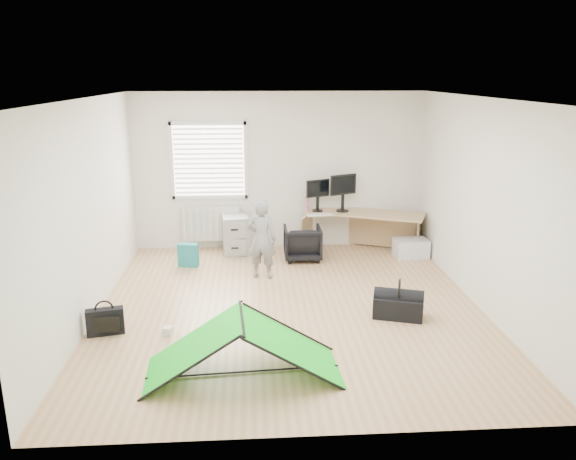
{
  "coord_description": "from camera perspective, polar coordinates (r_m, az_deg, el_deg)",
  "views": [
    {
      "loc": [
        -0.48,
        -6.86,
        2.99
      ],
      "look_at": [
        0.0,
        0.4,
        0.95
      ],
      "focal_mm": 35.0,
      "sensor_mm": 36.0,
      "label": 1
    }
  ],
  "objects": [
    {
      "name": "storage_crate",
      "position": [
        9.66,
        12.37,
        -1.79
      ],
      "size": [
        0.57,
        0.42,
        0.3
      ],
      "primitive_type": "cube",
      "rotation": [
        0.0,
        0.0,
        0.07
      ],
      "color": "silver",
      "rests_on": "ground"
    },
    {
      "name": "tote_bag",
      "position": [
        9.1,
        -10.1,
        -2.52
      ],
      "size": [
        0.34,
        0.19,
        0.38
      ],
      "primitive_type": "cube",
      "rotation": [
        0.0,
        0.0,
        -0.18
      ],
      "color": "#1C757B",
      "rests_on": "ground"
    },
    {
      "name": "office_chair",
      "position": [
        9.28,
        1.48,
        -1.32
      ],
      "size": [
        0.6,
        0.62,
        0.56
      ],
      "primitive_type": "imported",
      "rotation": [
        0.0,
        0.0,
        3.14
      ],
      "color": "black",
      "rests_on": "ground"
    },
    {
      "name": "back_wall",
      "position": [
        9.76,
        -0.91,
        5.99
      ],
      "size": [
        5.0,
        0.02,
        2.7
      ],
      "primitive_type": "cube",
      "color": "silver",
      "rests_on": "ground"
    },
    {
      "name": "window",
      "position": [
        9.71,
        -8.04,
        6.98
      ],
      "size": [
        1.2,
        0.06,
        1.2
      ],
      "primitive_type": "cube",
      "color": "silver",
      "rests_on": "back_wall"
    },
    {
      "name": "thermos",
      "position": [
        9.7,
        1.94,
        2.67
      ],
      "size": [
        0.08,
        0.08,
        0.25
      ],
      "primitive_type": "cylinder",
      "rotation": [
        0.0,
        0.0,
        0.22
      ],
      "color": "#B66686",
      "rests_on": "desk"
    },
    {
      "name": "white_box",
      "position": [
        6.88,
        -12.12,
        -10.01
      ],
      "size": [
        0.12,
        0.12,
        0.1
      ],
      "primitive_type": "cube",
      "rotation": [
        0.0,
        0.0,
        -0.22
      ],
      "color": "silver",
      "rests_on": "ground"
    },
    {
      "name": "desk",
      "position": [
        9.8,
        7.68,
        -0.14
      ],
      "size": [
        2.11,
        1.38,
        0.69
      ],
      "primitive_type": "cube",
      "rotation": [
        0.0,
        0.0,
        -0.4
      ],
      "color": "tan",
      "rests_on": "ground"
    },
    {
      "name": "laptop_bag",
      "position": [
        7.05,
        -18.08,
        -8.84
      ],
      "size": [
        0.45,
        0.22,
        0.32
      ],
      "primitive_type": "cube",
      "rotation": [
        0.0,
        0.0,
        0.22
      ],
      "color": "black",
      "rests_on": "ground"
    },
    {
      "name": "ground",
      "position": [
        7.5,
        0.2,
        -7.83
      ],
      "size": [
        5.5,
        5.5,
        0.0
      ],
      "primitive_type": "plane",
      "color": "tan",
      "rests_on": "ground"
    },
    {
      "name": "radiator",
      "position": [
        9.89,
        -7.82,
        0.64
      ],
      "size": [
        1.0,
        0.12,
        0.6
      ],
      "primitive_type": "cube",
      "color": "silver",
      "rests_on": "back_wall"
    },
    {
      "name": "monitor_left",
      "position": [
        9.66,
        3.02,
        3.09
      ],
      "size": [
        0.43,
        0.25,
        0.41
      ],
      "primitive_type": "cube",
      "rotation": [
        0.0,
        0.0,
        0.38
      ],
      "color": "black",
      "rests_on": "desk"
    },
    {
      "name": "duffel_bag",
      "position": [
        7.3,
        11.13,
        -7.71
      ],
      "size": [
        0.68,
        0.48,
        0.27
      ],
      "primitive_type": "cube",
      "rotation": [
        0.0,
        0.0,
        -0.31
      ],
      "color": "black",
      "rests_on": "ground"
    },
    {
      "name": "person",
      "position": [
        8.36,
        -2.69,
        -0.95
      ],
      "size": [
        0.5,
        0.39,
        1.2
      ],
      "primitive_type": "imported",
      "rotation": [
        0.0,
        0.0,
        2.88
      ],
      "color": "slate",
      "rests_on": "ground"
    },
    {
      "name": "kite",
      "position": [
        5.85,
        -4.62,
        -11.67
      ],
      "size": [
        2.04,
        1.0,
        0.62
      ],
      "primitive_type": null,
      "rotation": [
        0.0,
        0.0,
        0.07
      ],
      "color": "#14DB20",
      "rests_on": "ground"
    },
    {
      "name": "monitor_right",
      "position": [
        9.68,
        5.58,
        3.26
      ],
      "size": [
        0.5,
        0.3,
        0.47
      ],
      "primitive_type": "cube",
      "rotation": [
        0.0,
        0.0,
        0.43
      ],
      "color": "black",
      "rests_on": "desk"
    },
    {
      "name": "keyboard",
      "position": [
        9.41,
        3.24,
        1.53
      ],
      "size": [
        0.45,
        0.21,
        0.02
      ],
      "primitive_type": "cube",
      "rotation": [
        0.0,
        0.0,
        0.14
      ],
      "color": "beige",
      "rests_on": "desk"
    },
    {
      "name": "filing_cabinet",
      "position": [
        9.66,
        -5.39,
        -0.4
      ],
      "size": [
        0.49,
        0.61,
        0.66
      ],
      "primitive_type": "cube",
      "rotation": [
        0.0,
        0.0,
        0.13
      ],
      "color": "#999D9E",
      "rests_on": "ground"
    }
  ]
}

